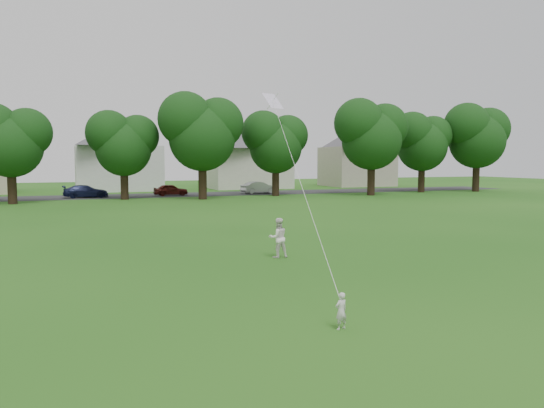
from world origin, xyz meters
name	(u,v)px	position (x,y,z in m)	size (l,w,h in m)	color
ground	(304,296)	(0.00, 0.00, 0.00)	(160.00, 160.00, 0.00)	#1A4F12
street	(129,196)	(0.00, 42.00, 0.01)	(90.00, 7.00, 0.01)	#2D2D30
toddler	(341,311)	(-0.43, -2.83, 0.40)	(0.29, 0.19, 0.80)	silver
older_boy	(278,238)	(1.44, 5.39, 0.74)	(0.72, 0.56, 1.47)	white
kite	(295,168)	(1.09, 3.06, 3.36)	(2.07, 6.35, 13.37)	white
tree_row	(192,132)	(5.11, 35.69, 6.18)	(82.35, 8.87, 10.27)	black
parked_cars	(35,192)	(-8.53, 41.00, 0.61)	(47.01, 2.27, 1.28)	black
house_row	(118,148)	(-0.06, 52.00, 5.02)	(77.25, 14.26, 9.99)	silver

